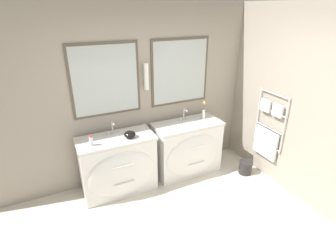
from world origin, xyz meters
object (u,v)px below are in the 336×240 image
at_px(vanity_right, 188,148).
at_px(toiletry_bottle, 91,141).
at_px(amenity_bowl, 130,134).
at_px(waste_bin, 245,167).
at_px(flower_vase, 204,112).
at_px(vanity_left, 119,165).

xyz_separation_m(vanity_right, toiletry_bottle, (-1.48, -0.05, 0.49)).
bearing_deg(toiletry_bottle, vanity_right, 1.98).
relative_size(toiletry_bottle, amenity_bowl, 0.92).
bearing_deg(waste_bin, flower_vase, 133.82).
distance_m(toiletry_bottle, flower_vase, 1.80).
xyz_separation_m(vanity_left, flower_vase, (1.46, 0.09, 0.54)).
xyz_separation_m(vanity_left, toiletry_bottle, (-0.34, -0.05, 0.49)).
bearing_deg(amenity_bowl, waste_bin, -12.67).
distance_m(amenity_bowl, waste_bin, 2.00).
distance_m(toiletry_bottle, amenity_bowl, 0.52).
xyz_separation_m(toiletry_bottle, flower_vase, (1.80, 0.14, 0.05)).
bearing_deg(vanity_right, toiletry_bottle, -178.02).
height_order(vanity_left, vanity_right, same).
xyz_separation_m(toiletry_bottle, amenity_bowl, (0.52, 0.00, -0.02)).
xyz_separation_m(vanity_left, vanity_right, (1.14, 0.00, 0.00)).
bearing_deg(flower_vase, amenity_bowl, -173.95).
height_order(vanity_left, amenity_bowl, amenity_bowl).
bearing_deg(vanity_right, vanity_left, 180.00).
height_order(toiletry_bottle, amenity_bowl, toiletry_bottle).
bearing_deg(waste_bin, vanity_left, 167.14).
distance_m(vanity_left, flower_vase, 1.56).
height_order(flower_vase, waste_bin, flower_vase).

